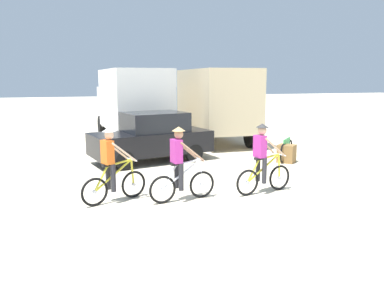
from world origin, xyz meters
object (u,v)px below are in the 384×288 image
object	(u,v)px
box_truck_tan_camper	(212,101)
cyclist_cowboy_hat	(180,167)
bicycle_spare	(287,149)
cyclist_orange_shirt	(112,168)
cyclist_near_camera	(263,161)
sedan_parked	(152,137)
box_truck_white_box	(131,101)
supply_crate	(286,154)

from	to	relation	value
box_truck_tan_camper	cyclist_cowboy_hat	distance (m)	9.49
box_truck_tan_camper	bicycle_spare	distance (m)	5.37
cyclist_orange_shirt	cyclist_near_camera	xyz separation A→B (m)	(3.77, -0.43, 0.00)
box_truck_tan_camper	cyclist_cowboy_hat	size ratio (longest dim) A/B	3.75
cyclist_orange_shirt	sedan_parked	bearing A→B (deg)	66.13
box_truck_tan_camper	sedan_parked	bearing A→B (deg)	-134.35
box_truck_white_box	supply_crate	world-z (taller)	box_truck_white_box
sedan_parked	bicycle_spare	size ratio (longest dim) A/B	3.53
cyclist_cowboy_hat	cyclist_orange_shirt	bearing A→B (deg)	165.47
sedan_parked	cyclist_orange_shirt	size ratio (longest dim) A/B	2.46
sedan_parked	cyclist_cowboy_hat	bearing A→B (deg)	-94.00
cyclist_cowboy_hat	supply_crate	world-z (taller)	cyclist_cowboy_hat
cyclist_cowboy_hat	supply_crate	xyz separation A→B (m)	(4.82, 3.11, -0.53)
sedan_parked	bicycle_spare	bearing A→B (deg)	-15.10
sedan_parked	bicycle_spare	distance (m)	4.89
box_truck_white_box	sedan_parked	bearing A→B (deg)	-90.77
supply_crate	cyclist_near_camera	bearing A→B (deg)	-130.08
cyclist_orange_shirt	bicycle_spare	bearing A→B (deg)	24.71
cyclist_orange_shirt	supply_crate	xyz separation A→B (m)	(6.40, 2.70, -0.53)
cyclist_cowboy_hat	cyclist_near_camera	distance (m)	2.19
cyclist_cowboy_hat	bicycle_spare	distance (m)	6.11
box_truck_white_box	cyclist_near_camera	bearing A→B (deg)	-79.46
box_truck_tan_camper	sedan_parked	xyz separation A→B (m)	(-3.72, -3.80, -0.99)
box_truck_white_box	supply_crate	xyz separation A→B (m)	(4.43, -6.52, -1.56)
cyclist_cowboy_hat	cyclist_near_camera	world-z (taller)	same
bicycle_spare	supply_crate	xyz separation A→B (m)	(-0.20, -0.34, -0.08)
box_truck_white_box	cyclist_near_camera	distance (m)	9.87
box_truck_white_box	cyclist_orange_shirt	xyz separation A→B (m)	(-1.97, -9.22, -1.03)
cyclist_orange_shirt	cyclist_near_camera	size ratio (longest dim) A/B	1.00
cyclist_orange_shirt	bicycle_spare	xyz separation A→B (m)	(6.60, 3.04, -0.45)
cyclist_cowboy_hat	bicycle_spare	bearing A→B (deg)	34.43
supply_crate	bicycle_spare	bearing A→B (deg)	59.02
box_truck_white_box	cyclist_cowboy_hat	bearing A→B (deg)	-92.35
sedan_parked	supply_crate	distance (m)	4.80
cyclist_orange_shirt	cyclist_cowboy_hat	distance (m)	1.63
box_truck_tan_camper	cyclist_near_camera	xyz separation A→B (m)	(-1.86, -8.54, -1.03)
box_truck_tan_camper	cyclist_cowboy_hat	world-z (taller)	box_truck_tan_camper
box_truck_white_box	box_truck_tan_camper	distance (m)	3.82
supply_crate	box_truck_white_box	bearing A→B (deg)	124.18
box_truck_tan_camper	cyclist_orange_shirt	world-z (taller)	box_truck_tan_camper
cyclist_cowboy_hat	supply_crate	size ratio (longest dim) A/B	2.89
box_truck_tan_camper	cyclist_cowboy_hat	bearing A→B (deg)	-115.42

